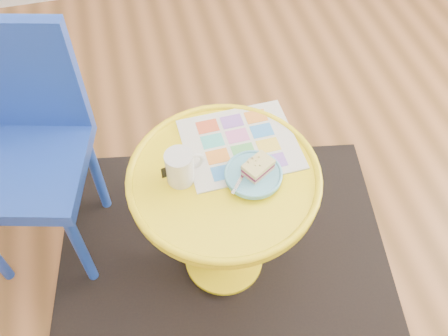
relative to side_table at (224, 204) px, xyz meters
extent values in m
plane|color=brown|center=(0.27, -0.04, -0.41)|extent=(4.00, 4.00, 0.00)
cube|color=black|center=(0.00, 0.00, -0.41)|extent=(1.47, 1.31, 0.01)
cylinder|color=yellow|center=(0.00, 0.00, -0.40)|extent=(0.31, 0.31, 0.03)
cylinder|color=yellow|center=(0.00, 0.00, -0.13)|extent=(0.10, 0.10, 0.51)
cylinder|color=yellow|center=(0.00, 0.00, 0.15)|extent=(0.60, 0.60, 0.03)
cylinder|color=#1A3CAD|center=(-0.51, 0.05, -0.19)|extent=(0.04, 0.04, 0.44)
cylinder|color=#1A3CAD|center=(-0.74, 0.46, -0.19)|extent=(0.04, 0.04, 0.44)
cylinder|color=#1A3CAD|center=(-0.42, 0.37, -0.19)|extent=(0.04, 0.04, 0.44)
cube|color=#1A3CAD|center=(-0.63, 0.26, 0.07)|extent=(0.51, 0.51, 0.05)
cube|color=#1A3CAD|center=(-0.58, 0.44, 0.31)|extent=(0.41, 0.15, 0.44)
cube|color=silver|center=(0.08, 0.11, 0.16)|extent=(0.37, 0.31, 0.01)
cylinder|color=silver|center=(-0.13, 0.02, 0.22)|extent=(0.09, 0.09, 0.11)
torus|color=silver|center=(-0.08, 0.03, 0.22)|extent=(0.07, 0.02, 0.07)
cylinder|color=#D1B78C|center=(-0.13, 0.02, 0.27)|extent=(0.08, 0.08, 0.01)
cylinder|color=#62B3CF|center=(0.08, -0.03, 0.17)|extent=(0.07, 0.07, 0.01)
cylinder|color=#62B3CF|center=(0.08, -0.03, 0.18)|extent=(0.18, 0.18, 0.01)
cube|color=#D3BC8C|center=(0.10, -0.03, 0.19)|extent=(0.11, 0.10, 0.01)
cube|color=maroon|center=(0.10, -0.03, 0.20)|extent=(0.10, 0.09, 0.01)
cube|color=#EADB8C|center=(0.10, -0.03, 0.22)|extent=(0.11, 0.10, 0.02)
cube|color=silver|center=(0.04, -0.05, 0.19)|extent=(0.08, 0.10, 0.00)
cube|color=silver|center=(0.08, 0.01, 0.19)|extent=(0.04, 0.04, 0.00)
camera|label=1|loc=(-0.22, -0.88, 1.40)|focal=40.00mm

